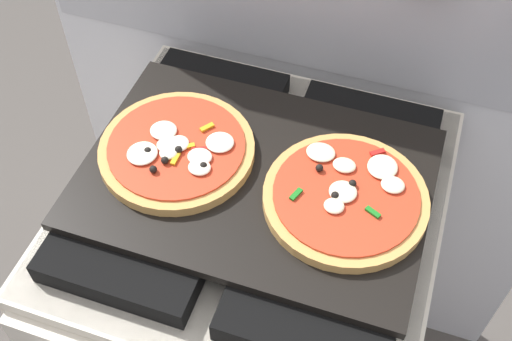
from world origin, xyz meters
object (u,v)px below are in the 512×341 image
(pizza_right, at_px, (346,196))
(pizza_left, at_px, (177,149))
(stove, at_px, (256,311))
(baking_tray, at_px, (256,178))

(pizza_right, bearing_deg, pizza_left, 179.07)
(stove, height_order, baking_tray, baking_tray)
(stove, distance_m, baking_tray, 0.46)
(baking_tray, height_order, pizza_right, pizza_right)
(stove, xyz_separation_m, baking_tray, (0.00, 0.00, 0.46))
(baking_tray, distance_m, pizza_left, 0.13)
(stove, distance_m, pizza_right, 0.50)
(stove, bearing_deg, pizza_left, 179.69)
(pizza_right, bearing_deg, stove, 178.50)
(pizza_left, distance_m, pizza_right, 0.28)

